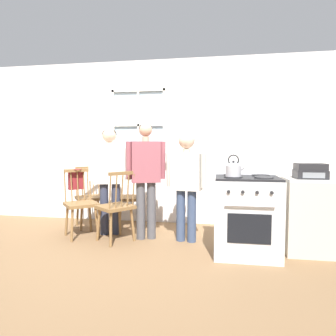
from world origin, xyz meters
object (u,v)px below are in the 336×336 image
object	(u,v)px
chair_near_stove	(130,198)
stove	(247,215)
person_teen_center	(146,171)
potted_plant	(136,156)
chair_center_cluster	(116,208)
chair_by_window	(81,204)
chair_near_wall	(90,198)
side_counter	(308,216)
person_elderly_left	(110,170)
person_adult_right	(186,175)
handbag	(76,180)
stereo	(310,171)
kettle	(233,169)

from	to	relation	value
chair_near_stove	stove	world-z (taller)	stove
person_teen_center	potted_plant	distance (m)	0.97
chair_center_cluster	chair_by_window	bearing A→B (deg)	-64.68
chair_near_wall	person_teen_center	world-z (taller)	person_teen_center
potted_plant	side_counter	distance (m)	2.75
stove	potted_plant	xyz separation A→B (m)	(-1.70, 1.27, 0.65)
person_elderly_left	stove	size ratio (longest dim) A/B	1.41
side_counter	potted_plant	bearing A→B (deg)	155.98
chair_near_wall	chair_center_cluster	xyz separation A→B (m)	(0.67, -0.65, 0.00)
chair_center_cluster	person_adult_right	xyz separation A→B (m)	(0.93, 0.16, 0.44)
chair_center_cluster	handbag	bearing A→B (deg)	-74.81
stove	chair_near_stove	bearing A→B (deg)	150.81
person_teen_center	stereo	bearing A→B (deg)	-25.28
chair_center_cluster	kettle	bearing A→B (deg)	115.72
person_elderly_left	side_counter	bearing A→B (deg)	-24.15
chair_by_window	stove	world-z (taller)	stove
chair_near_stove	chair_near_wall	bearing A→B (deg)	-93.04
person_adult_right	stereo	world-z (taller)	person_adult_right
chair_by_window	chair_center_cluster	bearing A→B (deg)	-53.83
chair_center_cluster	potted_plant	size ratio (longest dim) A/B	4.15
person_elderly_left	kettle	world-z (taller)	person_elderly_left
chair_near_stove	side_counter	bearing A→B (deg)	61.60
chair_near_wall	chair_near_stove	distance (m)	0.65
stove	side_counter	distance (m)	0.75
chair_by_window	person_elderly_left	world-z (taller)	person_elderly_left
chair_center_cluster	chair_near_stove	bearing A→B (deg)	-139.30
chair_near_stove	kettle	bearing A→B (deg)	44.04
person_adult_right	stereo	bearing A→B (deg)	1.31
chair_near_wall	side_counter	world-z (taller)	chair_near_wall
person_teen_center	stereo	distance (m)	2.06
chair_near_wall	person_elderly_left	size ratio (longest dim) A/B	0.62
chair_by_window	chair_near_wall	world-z (taller)	same
chair_center_cluster	stereo	bearing A→B (deg)	127.29
chair_center_cluster	side_counter	xyz separation A→B (m)	(2.41, -0.03, -0.01)
stove	handbag	bearing A→B (deg)	167.63
kettle	stereo	xyz separation A→B (m)	(0.90, 0.29, -0.04)
chair_center_cluster	side_counter	size ratio (longest dim) A/B	1.06
potted_plant	person_elderly_left	bearing A→B (deg)	-103.21
chair_near_stove	person_adult_right	bearing A→B (deg)	47.86
person_adult_right	side_counter	world-z (taller)	person_adult_right
person_adult_right	stove	world-z (taller)	person_adult_right
chair_near_stove	stove	size ratio (longest dim) A/B	0.88
chair_center_cluster	stereo	world-z (taller)	stereo
person_adult_right	potted_plant	distance (m)	1.32
side_counter	person_adult_right	bearing A→B (deg)	172.63
chair_center_cluster	person_adult_right	distance (m)	1.04
chair_near_wall	kettle	world-z (taller)	kettle
chair_by_window	stereo	size ratio (longest dim) A/B	2.81
chair_near_wall	person_teen_center	distance (m)	1.24
person_elderly_left	stereo	xyz separation A→B (m)	(2.61, -0.36, 0.06)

